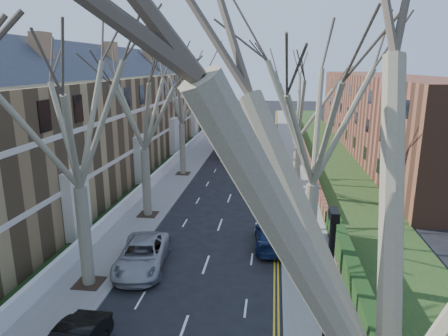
% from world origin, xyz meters
% --- Properties ---
extents(pavement_left, '(3.00, 102.00, 0.12)m').
position_xyz_m(pavement_left, '(-6.00, 39.00, 0.06)').
color(pavement_left, slate).
rests_on(pavement_left, ground).
extents(pavement_right, '(3.00, 102.00, 0.12)m').
position_xyz_m(pavement_right, '(6.00, 39.00, 0.06)').
color(pavement_right, slate).
rests_on(pavement_right, ground).
extents(terrace_left, '(9.70, 78.00, 13.60)m').
position_xyz_m(terrace_left, '(-13.65, 31.00, 5.53)').
color(terrace_left, olive).
rests_on(terrace_left, ground).
extents(flats_right, '(13.97, 54.00, 10.00)m').
position_xyz_m(flats_right, '(17.46, 43.00, 4.98)').
color(flats_right, brown).
rests_on(flats_right, ground).
extents(front_wall_left, '(0.30, 78.00, 1.00)m').
position_xyz_m(front_wall_left, '(-7.65, 31.00, 0.62)').
color(front_wall_left, white).
rests_on(front_wall_left, ground).
extents(grass_verge_right, '(6.00, 102.00, 0.06)m').
position_xyz_m(grass_verge_right, '(10.50, 39.00, 0.15)').
color(grass_verge_right, '#1E3714').
rests_on(grass_verge_right, ground).
extents(tree_left_mid, '(10.50, 10.50, 14.71)m').
position_xyz_m(tree_left_mid, '(-5.70, 6.00, 9.56)').
color(tree_left_mid, '#776F55').
rests_on(tree_left_mid, ground).
extents(tree_left_far, '(10.15, 10.15, 14.22)m').
position_xyz_m(tree_left_far, '(-5.70, 16.00, 9.24)').
color(tree_left_far, '#776F55').
rests_on(tree_left_far, ground).
extents(tree_left_dist, '(10.50, 10.50, 14.71)m').
position_xyz_m(tree_left_dist, '(-5.70, 28.00, 9.56)').
color(tree_left_dist, '#776F55').
rests_on(tree_left_dist, ground).
extents(tree_right_near, '(10.85, 10.85, 15.20)m').
position_xyz_m(tree_right_near, '(5.70, -6.00, 9.86)').
color(tree_right_near, '#776F55').
rests_on(tree_right_near, ground).
extents(tree_right_mid, '(10.50, 10.50, 14.71)m').
position_xyz_m(tree_right_mid, '(5.70, 8.00, 9.56)').
color(tree_right_mid, '#776F55').
rests_on(tree_right_mid, ground).
extents(tree_right_far, '(10.15, 10.15, 14.22)m').
position_xyz_m(tree_right_far, '(5.70, 22.00, 9.24)').
color(tree_right_far, '#776F55').
rests_on(tree_right_far, ground).
extents(double_decker_bus, '(3.24, 10.89, 4.51)m').
position_xyz_m(double_decker_bus, '(-1.43, 39.71, 2.22)').
color(double_decker_bus, '#A60B13').
rests_on(double_decker_bus, ground).
extents(car_left_far, '(3.22, 5.84, 1.55)m').
position_xyz_m(car_left_far, '(-3.53, 8.21, 0.77)').
color(car_left_far, '#959599').
rests_on(car_left_far, ground).
extents(car_right_near, '(2.22, 4.95, 1.41)m').
position_xyz_m(car_right_near, '(3.65, 11.95, 0.71)').
color(car_right_near, '#16254F').
rests_on(car_right_near, ground).
extents(car_right_mid, '(1.91, 4.61, 1.56)m').
position_xyz_m(car_right_mid, '(3.30, 21.77, 0.78)').
color(car_right_mid, gray).
rests_on(car_right_mid, ground).
extents(car_right_far, '(1.89, 4.33, 1.38)m').
position_xyz_m(car_right_far, '(3.65, 29.03, 0.69)').
color(car_right_far, black).
rests_on(car_right_far, ground).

